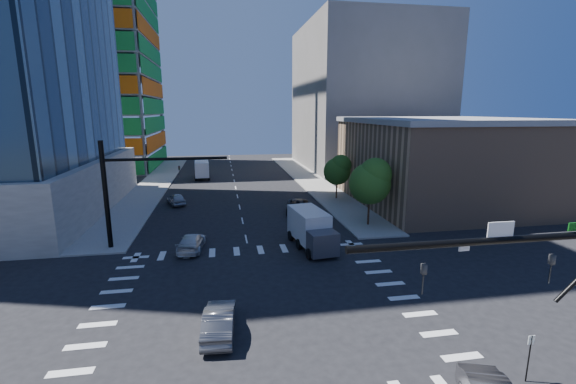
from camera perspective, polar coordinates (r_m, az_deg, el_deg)
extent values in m
plane|color=black|center=(24.59, -4.28, -15.96)|extent=(160.00, 160.00, 0.00)
cube|color=silver|center=(24.58, -4.28, -15.95)|extent=(20.00, 20.00, 0.01)
cube|color=gray|center=(64.33, 3.28, 1.76)|extent=(5.00, 60.00, 0.15)
cube|color=gray|center=(63.56, -19.24, 0.98)|extent=(5.00, 60.00, 0.15)
cube|color=#188634|center=(85.61, -19.69, 20.09)|extent=(0.12, 24.00, 49.00)
cube|color=#CE570C|center=(76.58, -31.29, 20.14)|extent=(24.00, 0.12, 49.00)
cube|color=#A37E5E|center=(51.71, 21.72, 3.93)|extent=(20.00, 22.00, 10.00)
cube|color=gray|center=(51.31, 22.18, 9.79)|extent=(20.50, 22.50, 0.60)
cube|color=slate|center=(81.96, 11.14, 13.55)|extent=(24.00, 30.00, 28.00)
cylinder|color=black|center=(13.79, 28.84, -6.28)|extent=(10.00, 0.24, 0.24)
imported|color=black|center=(15.43, 34.32, -9.38)|extent=(0.16, 0.20, 1.00)
imported|color=black|center=(12.81, 19.35, -12.05)|extent=(0.16, 0.20, 1.00)
cube|color=white|center=(13.70, 28.99, -4.89)|extent=(0.90, 0.04, 0.50)
cylinder|color=black|center=(35.15, -25.39, -0.43)|extent=(0.40, 0.40, 9.00)
cylinder|color=black|center=(33.67, -17.59, 4.69)|extent=(10.00, 0.24, 0.24)
imported|color=black|center=(33.70, -15.79, 2.91)|extent=(0.16, 0.20, 1.00)
cylinder|color=#382316|center=(39.80, 11.83, -3.14)|extent=(0.20, 0.20, 2.27)
sphere|color=#234D14|center=(39.11, 12.02, 1.23)|extent=(4.16, 4.16, 4.16)
sphere|color=#3E7928|center=(38.83, 12.80, 2.58)|extent=(3.25, 3.25, 3.25)
cylinder|color=#382316|center=(50.94, 7.20, 0.14)|extent=(0.20, 0.20, 1.92)
sphere|color=#234D14|center=(50.47, 7.27, 3.05)|extent=(3.52, 3.52, 3.52)
sphere|color=#3E7928|center=(50.19, 7.84, 3.93)|extent=(2.75, 2.75, 2.75)
cylinder|color=black|center=(20.71, 32.08, -20.21)|extent=(0.06, 0.06, 2.20)
cube|color=silver|center=(20.27, 32.37, -18.03)|extent=(0.30, 0.03, 0.40)
imported|color=black|center=(43.99, 1.42, -2.17)|extent=(3.50, 5.67, 1.46)
imported|color=silver|center=(33.51, -14.10, -7.22)|extent=(2.42, 4.91, 1.37)
imported|color=#9C9FA3|center=(49.71, -16.24, -1.01)|extent=(2.99, 4.53, 1.43)
imported|color=#4B4C50|center=(21.54, -10.15, -18.26)|extent=(1.88, 4.55, 1.47)
cube|color=#BDBDBF|center=(32.58, 3.66, -5.26)|extent=(2.96, 5.15, 2.54)
cube|color=#404048|center=(32.77, 3.65, -6.32)|extent=(2.46, 2.04, 1.86)
cube|color=silver|center=(67.76, -12.66, 3.49)|extent=(2.53, 4.85, 2.46)
cube|color=#404048|center=(67.85, -12.63, 2.98)|extent=(2.27, 1.82, 1.80)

